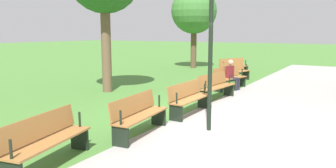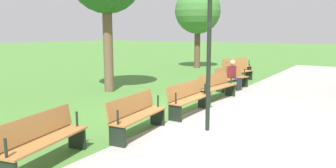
% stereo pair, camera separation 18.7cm
% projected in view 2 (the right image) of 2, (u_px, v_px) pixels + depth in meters
% --- Properties ---
extents(ground_plane, '(120.00, 120.00, 0.00)m').
position_uv_depth(ground_plane, '(191.00, 114.00, 9.10)').
color(ground_plane, '#477A33').
extents(path_paving, '(32.08, 4.74, 0.01)m').
position_uv_depth(path_paving, '(270.00, 126.00, 7.93)').
color(path_paving, '#A39E99').
rests_on(path_paving, ground).
extents(bench_0, '(1.87, 1.16, 0.89)m').
position_uv_depth(bench_0, '(237.00, 66.00, 17.28)').
color(bench_0, '#996633').
rests_on(bench_0, ground).
extents(bench_1, '(1.89, 1.00, 0.89)m').
position_uv_depth(bench_1, '(237.00, 71.00, 15.12)').
color(bench_1, '#996633').
rests_on(bench_1, ground).
extents(bench_2, '(1.89, 0.83, 0.89)m').
position_uv_depth(bench_2, '(231.00, 78.00, 13.01)').
color(bench_2, '#996633').
rests_on(bench_2, ground).
extents(bench_3, '(1.87, 0.66, 0.89)m').
position_uv_depth(bench_3, '(217.00, 86.00, 10.99)').
color(bench_3, '#996633').
rests_on(bench_3, ground).
extents(bench_4, '(1.83, 0.47, 0.89)m').
position_uv_depth(bench_4, '(189.00, 97.00, 9.06)').
color(bench_4, '#996633').
rests_on(bench_4, ground).
extents(bench_5, '(1.87, 0.66, 0.89)m').
position_uv_depth(bench_5, '(137.00, 114.00, 7.25)').
color(bench_5, '#996633').
rests_on(bench_5, ground).
extents(bench_6, '(1.89, 0.83, 0.89)m').
position_uv_depth(bench_6, '(43.00, 138.00, 5.58)').
color(bench_6, '#996633').
rests_on(bench_6, ground).
extents(person_seated, '(0.40, 0.57, 1.20)m').
position_uv_depth(person_seated, '(234.00, 74.00, 12.86)').
color(person_seated, maroon).
rests_on(person_seated, ground).
extents(tree_0, '(2.87, 2.87, 5.04)m').
position_uv_depth(tree_0, '(198.00, 11.00, 20.23)').
color(tree_0, brown).
rests_on(tree_0, ground).
extents(lamp_post, '(0.32, 0.32, 3.56)m').
position_uv_depth(lamp_post, '(209.00, 22.00, 7.22)').
color(lamp_post, black).
rests_on(lamp_post, ground).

